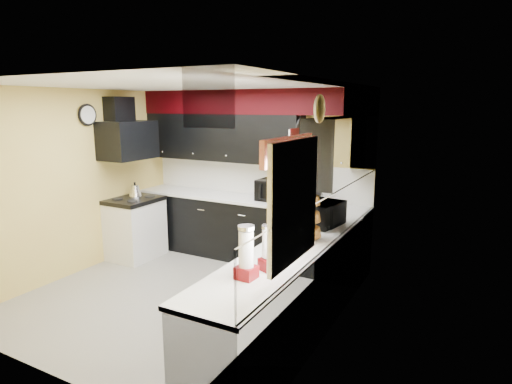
% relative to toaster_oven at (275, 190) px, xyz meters
% --- Properties ---
extents(ground, '(3.60, 3.60, 0.00)m').
position_rel_toaster_oven_xyz_m(ground, '(-0.47, -1.52, -1.09)').
color(ground, gray).
rests_on(ground, ground).
extents(wall_back, '(3.60, 0.06, 2.50)m').
position_rel_toaster_oven_xyz_m(wall_back, '(-0.47, 0.28, 0.16)').
color(wall_back, '#E0C666').
rests_on(wall_back, ground).
extents(wall_right, '(0.06, 3.60, 2.50)m').
position_rel_toaster_oven_xyz_m(wall_right, '(1.33, -1.52, 0.16)').
color(wall_right, '#E0C666').
rests_on(wall_right, ground).
extents(wall_left, '(0.06, 3.60, 2.50)m').
position_rel_toaster_oven_xyz_m(wall_left, '(-2.27, -1.52, 0.16)').
color(wall_left, '#E0C666').
rests_on(wall_left, ground).
extents(ceiling, '(3.60, 3.60, 0.06)m').
position_rel_toaster_oven_xyz_m(ceiling, '(-0.47, -1.52, 1.41)').
color(ceiling, white).
rests_on(ceiling, wall_back).
extents(cab_back, '(3.60, 0.60, 0.90)m').
position_rel_toaster_oven_xyz_m(cab_back, '(-0.47, -0.02, -0.64)').
color(cab_back, black).
rests_on(cab_back, ground).
extents(cab_right, '(0.60, 3.00, 0.90)m').
position_rel_toaster_oven_xyz_m(cab_right, '(1.03, -1.82, -0.64)').
color(cab_right, black).
rests_on(cab_right, ground).
extents(counter_back, '(3.62, 0.64, 0.04)m').
position_rel_toaster_oven_xyz_m(counter_back, '(-0.47, -0.02, -0.17)').
color(counter_back, white).
rests_on(counter_back, cab_back).
extents(counter_right, '(0.64, 3.02, 0.04)m').
position_rel_toaster_oven_xyz_m(counter_right, '(1.03, -1.82, -0.17)').
color(counter_right, white).
rests_on(counter_right, cab_right).
extents(splash_back, '(3.60, 0.02, 0.50)m').
position_rel_toaster_oven_xyz_m(splash_back, '(-0.47, 0.27, 0.10)').
color(splash_back, white).
rests_on(splash_back, counter_back).
extents(splash_right, '(0.02, 3.60, 0.50)m').
position_rel_toaster_oven_xyz_m(splash_right, '(1.32, -1.52, 0.10)').
color(splash_right, white).
rests_on(splash_right, counter_right).
extents(upper_back, '(2.60, 0.35, 0.70)m').
position_rel_toaster_oven_xyz_m(upper_back, '(-0.97, 0.11, 0.71)').
color(upper_back, black).
rests_on(upper_back, wall_back).
extents(upper_right, '(0.35, 1.80, 0.70)m').
position_rel_toaster_oven_xyz_m(upper_right, '(1.16, -0.62, 0.71)').
color(upper_right, black).
rests_on(upper_right, wall_right).
extents(soffit_back, '(3.60, 0.36, 0.35)m').
position_rel_toaster_oven_xyz_m(soffit_back, '(-0.47, 0.10, 1.24)').
color(soffit_back, black).
rests_on(soffit_back, wall_back).
extents(soffit_right, '(0.36, 3.24, 0.35)m').
position_rel_toaster_oven_xyz_m(soffit_right, '(1.15, -1.70, 1.24)').
color(soffit_right, black).
rests_on(soffit_right, wall_right).
extents(stove, '(0.60, 0.75, 0.86)m').
position_rel_toaster_oven_xyz_m(stove, '(-1.97, -0.77, -0.66)').
color(stove, white).
rests_on(stove, ground).
extents(cooktop, '(0.62, 0.77, 0.06)m').
position_rel_toaster_oven_xyz_m(cooktop, '(-1.97, -0.77, -0.20)').
color(cooktop, black).
rests_on(cooktop, stove).
extents(hood, '(0.50, 0.78, 0.55)m').
position_rel_toaster_oven_xyz_m(hood, '(-2.02, -0.77, 0.69)').
color(hood, black).
rests_on(hood, wall_left).
extents(hood_duct, '(0.24, 0.40, 0.40)m').
position_rel_toaster_oven_xyz_m(hood_duct, '(-2.15, -0.77, 1.11)').
color(hood_duct, black).
rests_on(hood_duct, wall_left).
extents(window, '(0.03, 0.86, 0.96)m').
position_rel_toaster_oven_xyz_m(window, '(1.32, -2.42, 0.46)').
color(window, white).
rests_on(window, wall_right).
extents(valance, '(0.04, 0.88, 0.20)m').
position_rel_toaster_oven_xyz_m(valance, '(1.26, -2.42, 0.86)').
color(valance, red).
rests_on(valance, wall_right).
extents(pan_top, '(0.03, 0.22, 0.40)m').
position_rel_toaster_oven_xyz_m(pan_top, '(0.35, 0.03, 0.91)').
color(pan_top, black).
rests_on(pan_top, upper_back).
extents(pan_mid, '(0.03, 0.28, 0.46)m').
position_rel_toaster_oven_xyz_m(pan_mid, '(0.35, -0.10, 0.66)').
color(pan_mid, black).
rests_on(pan_mid, upper_back).
extents(pan_low, '(0.03, 0.24, 0.42)m').
position_rel_toaster_oven_xyz_m(pan_low, '(0.35, 0.16, 0.63)').
color(pan_low, black).
rests_on(pan_low, upper_back).
extents(cut_board, '(0.03, 0.26, 0.35)m').
position_rel_toaster_oven_xyz_m(cut_board, '(0.36, -0.22, 0.71)').
color(cut_board, white).
rests_on(cut_board, upper_back).
extents(baskets, '(0.27, 0.27, 0.50)m').
position_rel_toaster_oven_xyz_m(baskets, '(1.05, -1.47, 0.09)').
color(baskets, brown).
rests_on(baskets, upper_right).
extents(clock, '(0.03, 0.30, 0.30)m').
position_rel_toaster_oven_xyz_m(clock, '(-2.24, -1.27, 1.06)').
color(clock, black).
rests_on(clock, wall_left).
extents(deco_plate, '(0.03, 0.24, 0.24)m').
position_rel_toaster_oven_xyz_m(deco_plate, '(1.30, -1.87, 1.16)').
color(deco_plate, white).
rests_on(deco_plate, wall_right).
extents(toaster_oven, '(0.53, 0.44, 0.30)m').
position_rel_toaster_oven_xyz_m(toaster_oven, '(0.00, 0.00, 0.00)').
color(toaster_oven, black).
rests_on(toaster_oven, counter_back).
extents(microwave, '(0.40, 0.54, 0.27)m').
position_rel_toaster_oven_xyz_m(microwave, '(1.04, -0.91, -0.01)').
color(microwave, black).
rests_on(microwave, counter_right).
extents(utensil_crock, '(0.18, 0.18, 0.16)m').
position_rel_toaster_oven_xyz_m(utensil_crock, '(0.63, 0.02, -0.07)').
color(utensil_crock, silver).
rests_on(utensil_crock, counter_back).
extents(knife_block, '(0.14, 0.17, 0.24)m').
position_rel_toaster_oven_xyz_m(knife_block, '(0.63, 0.01, -0.03)').
color(knife_block, black).
rests_on(knife_block, counter_back).
extents(kettle, '(0.25, 0.25, 0.17)m').
position_rel_toaster_oven_xyz_m(kettle, '(-2.06, -0.64, -0.08)').
color(kettle, silver).
rests_on(kettle, cooktop).
extents(dispenser_a, '(0.17, 0.17, 0.35)m').
position_rel_toaster_oven_xyz_m(dispenser_a, '(1.08, -2.40, 0.02)').
color(dispenser_a, '#5E0513').
rests_on(dispenser_a, counter_right).
extents(dispenser_b, '(0.16, 0.16, 0.41)m').
position_rel_toaster_oven_xyz_m(dispenser_b, '(1.01, -2.63, 0.06)').
color(dispenser_b, maroon).
rests_on(dispenser_b, counter_right).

